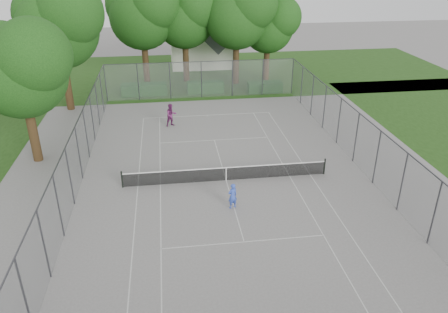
{
  "coord_description": "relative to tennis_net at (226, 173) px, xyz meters",
  "views": [
    {
      "loc": [
        -3.4,
        -23.84,
        13.3
      ],
      "look_at": [
        0.0,
        1.0,
        1.2
      ],
      "focal_mm": 35.0,
      "sensor_mm": 36.0,
      "label": 1
    }
  ],
  "objects": [
    {
      "name": "hedge_right",
      "position": [
        6.47,
        17.89,
        0.0
      ],
      "size": [
        3.42,
        1.25,
        1.03
      ],
      "primitive_type": "cube",
      "color": "#174717",
      "rests_on": "ground"
    },
    {
      "name": "tree_far_midright",
      "position": [
        4.15,
        21.24,
        6.95
      ],
      "size": [
        7.55,
        6.89,
        10.86
      ],
      "color": "#352313",
      "rests_on": "ground"
    },
    {
      "name": "tree_side_back",
      "position": [
        -11.96,
        15.12,
        7.18
      ],
      "size": [
        7.79,
        7.11,
        11.19
      ],
      "color": "#352313",
      "rests_on": "ground"
    },
    {
      "name": "tree_far_right",
      "position": [
        7.61,
        22.04,
        5.61
      ],
      "size": [
        6.2,
        5.66,
        8.91
      ],
      "color": "#352313",
      "rests_on": "ground"
    },
    {
      "name": "woman_player",
      "position": [
        -3.13,
        9.82,
        0.42
      ],
      "size": [
        1.12,
        1.01,
        1.87
      ],
      "primitive_type": "imported",
      "rotation": [
        0.0,
        0.0,
        0.41
      ],
      "color": "#6B235B",
      "rests_on": "ground"
    },
    {
      "name": "hedge_left",
      "position": [
        -5.55,
        18.59,
        0.05
      ],
      "size": [
        4.46,
        1.34,
        1.11
      ],
      "primitive_type": "cube",
      "color": "#174717",
      "rests_on": "ground"
    },
    {
      "name": "tree_far_midleft",
      "position": [
        -1.03,
        22.94,
        6.71
      ],
      "size": [
        7.31,
        6.68,
        10.52
      ],
      "color": "#352313",
      "rests_on": "ground"
    },
    {
      "name": "ground",
      "position": [
        0.0,
        0.0,
        -0.51
      ],
      "size": [
        120.0,
        120.0,
        0.0
      ],
      "primitive_type": "plane",
      "color": "slate",
      "rests_on": "ground"
    },
    {
      "name": "perimeter_fence",
      "position": [
        0.0,
        0.0,
        1.3
      ],
      "size": [
        18.08,
        34.08,
        3.52
      ],
      "color": "#38383D",
      "rests_on": "ground"
    },
    {
      "name": "house",
      "position": [
        1.09,
        29.67,
        3.12
      ],
      "size": [
        7.24,
        5.61,
        9.01
      ],
      "color": "white",
      "rests_on": "ground"
    },
    {
      "name": "hedge_mid",
      "position": [
        0.5,
        18.44,
        0.06
      ],
      "size": [
        3.62,
        1.03,
        1.14
      ],
      "primitive_type": "cube",
      "color": "#174717",
      "rests_on": "ground"
    },
    {
      "name": "grass_far",
      "position": [
        0.0,
        26.0,
        -0.51
      ],
      "size": [
        60.0,
        20.0,
        0.0
      ],
      "primitive_type": "cube",
      "color": "#1D3F12",
      "rests_on": "ground"
    },
    {
      "name": "girl_player",
      "position": [
        -0.09,
        -3.17,
        0.25
      ],
      "size": [
        0.66,
        0.56,
        1.53
      ],
      "primitive_type": "imported",
      "rotation": [
        0.0,
        0.0,
        3.54
      ],
      "color": "blue",
      "rests_on": "ground"
    },
    {
      "name": "tennis_net",
      "position": [
        0.0,
        0.0,
        0.0
      ],
      "size": [
        12.87,
        0.1,
        1.1
      ],
      "color": "black",
      "rests_on": "ground"
    },
    {
      "name": "court_markings",
      "position": [
        0.0,
        0.0,
        -0.5
      ],
      "size": [
        11.03,
        23.83,
        0.01
      ],
      "color": "#BCBCB7",
      "rests_on": "ground"
    },
    {
      "name": "tree_side_front",
      "position": [
        -12.34,
        4.59,
        6.13
      ],
      "size": [
        6.72,
        6.14,
        9.66
      ],
      "color": "#352313",
      "rests_on": "ground"
    },
    {
      "name": "tree_far_left",
      "position": [
        -5.28,
        22.28,
        6.98
      ],
      "size": [
        7.59,
        6.93,
        10.91
      ],
      "color": "#352313",
      "rests_on": "ground"
    }
  ]
}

